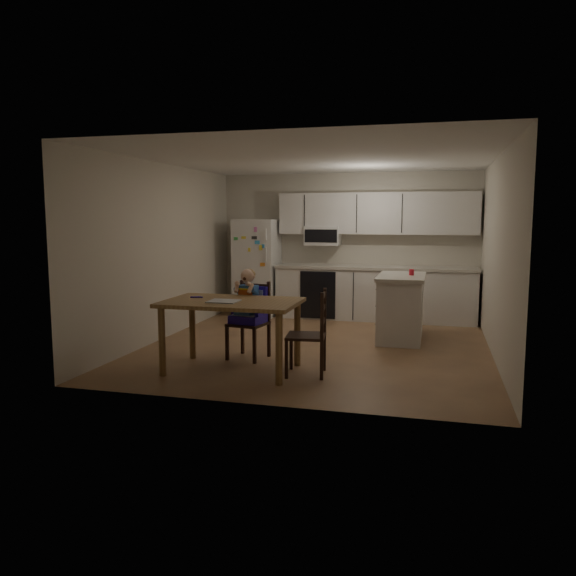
% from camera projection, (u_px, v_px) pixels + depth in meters
% --- Properties ---
extents(room, '(4.52, 5.01, 2.51)m').
position_uv_depth(room, '(325.00, 252.00, 7.93)').
color(room, brown).
rests_on(room, ground).
extents(refrigerator, '(0.72, 0.70, 1.70)m').
position_uv_depth(refrigerator, '(257.00, 267.00, 9.97)').
color(refrigerator, silver).
rests_on(refrigerator, ground).
extents(kitchen_run, '(3.37, 0.62, 2.15)m').
position_uv_depth(kitchen_run, '(373.00, 268.00, 9.53)').
color(kitchen_run, silver).
rests_on(kitchen_run, ground).
extents(kitchen_island, '(0.65, 1.25, 0.92)m').
position_uv_depth(kitchen_island, '(401.00, 307.00, 8.01)').
color(kitchen_island, silver).
rests_on(kitchen_island, ground).
extents(red_cup, '(0.07, 0.07, 0.09)m').
position_uv_depth(red_cup, '(412.00, 272.00, 7.94)').
color(red_cup, red).
rests_on(red_cup, kitchen_island).
extents(dining_table, '(1.50, 0.97, 0.81)m').
position_uv_depth(dining_table, '(232.00, 310.00, 6.32)').
color(dining_table, brown).
rests_on(dining_table, ground).
extents(napkin, '(0.33, 0.28, 0.01)m').
position_uv_depth(napkin, '(223.00, 301.00, 6.21)').
color(napkin, '#B0AFB5').
rests_on(napkin, dining_table).
extents(toddler_spoon, '(0.12, 0.06, 0.02)m').
position_uv_depth(toddler_spoon, '(196.00, 297.00, 6.53)').
color(toddler_spoon, '#2716BD').
rests_on(toddler_spoon, dining_table).
extents(chair_booster, '(0.49, 0.49, 1.12)m').
position_uv_depth(chair_booster, '(250.00, 304.00, 6.91)').
color(chair_booster, black).
rests_on(chair_booster, ground).
extents(chair_side, '(0.47, 0.47, 0.95)m').
position_uv_depth(chair_side, '(315.00, 327.00, 6.16)').
color(chair_side, black).
rests_on(chair_side, ground).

